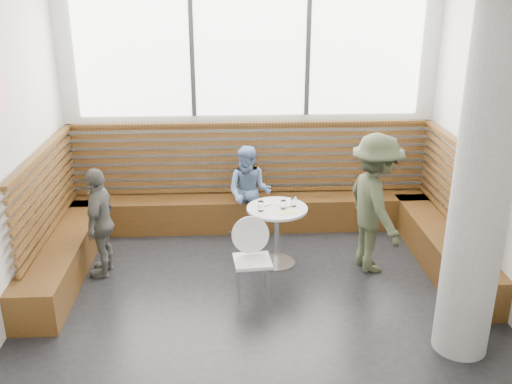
{
  "coord_description": "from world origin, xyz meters",
  "views": [
    {
      "loc": [
        -0.31,
        -5.04,
        3.31
      ],
      "look_at": [
        0.0,
        1.0,
        1.0
      ],
      "focal_mm": 40.0,
      "sensor_mm": 36.0,
      "label": 1
    }
  ],
  "objects_px": {
    "child_back": "(249,192)",
    "child_left": "(100,222)",
    "cafe_chair": "(252,252)",
    "adult_man": "(375,204)",
    "cafe_table": "(277,224)",
    "concrete_column": "(482,189)"
  },
  "relations": [
    {
      "from": "cafe_table",
      "to": "cafe_chair",
      "type": "height_order",
      "value": "cafe_chair"
    },
    {
      "from": "child_back",
      "to": "concrete_column",
      "type": "bearing_deg",
      "value": -38.7
    },
    {
      "from": "concrete_column",
      "to": "child_back",
      "type": "xyz_separation_m",
      "value": [
        -1.89,
        2.58,
        -0.98
      ]
    },
    {
      "from": "concrete_column",
      "to": "cafe_table",
      "type": "relative_size",
      "value": 4.31
    },
    {
      "from": "cafe_table",
      "to": "child_left",
      "type": "height_order",
      "value": "child_left"
    },
    {
      "from": "cafe_table",
      "to": "child_left",
      "type": "relative_size",
      "value": 0.57
    },
    {
      "from": "cafe_table",
      "to": "cafe_chair",
      "type": "bearing_deg",
      "value": -116.19
    },
    {
      "from": "adult_man",
      "to": "child_back",
      "type": "height_order",
      "value": "adult_man"
    },
    {
      "from": "cafe_chair",
      "to": "child_left",
      "type": "relative_size",
      "value": 0.66
    },
    {
      "from": "cafe_chair",
      "to": "child_back",
      "type": "distance_m",
      "value": 1.5
    },
    {
      "from": "cafe_table",
      "to": "cafe_chair",
      "type": "xyz_separation_m",
      "value": [
        -0.33,
        -0.66,
        -0.03
      ]
    },
    {
      "from": "cafe_table",
      "to": "child_back",
      "type": "relative_size",
      "value": 0.6
    },
    {
      "from": "cafe_table",
      "to": "adult_man",
      "type": "bearing_deg",
      "value": -8.0
    },
    {
      "from": "cafe_chair",
      "to": "adult_man",
      "type": "xyz_separation_m",
      "value": [
        1.45,
        0.5,
        0.33
      ]
    },
    {
      "from": "cafe_table",
      "to": "child_back",
      "type": "bearing_deg",
      "value": 109.76
    },
    {
      "from": "cafe_table",
      "to": "child_left",
      "type": "xyz_separation_m",
      "value": [
        -2.05,
        -0.11,
        0.12
      ]
    },
    {
      "from": "adult_man",
      "to": "cafe_chair",
      "type": "bearing_deg",
      "value": 98.87
    },
    {
      "from": "child_back",
      "to": "child_left",
      "type": "xyz_separation_m",
      "value": [
        -1.75,
        -0.94,
        0.03
      ]
    },
    {
      "from": "cafe_chair",
      "to": "cafe_table",
      "type": "bearing_deg",
      "value": 58.79
    },
    {
      "from": "cafe_table",
      "to": "child_back",
      "type": "distance_m",
      "value": 0.89
    },
    {
      "from": "concrete_column",
      "to": "adult_man",
      "type": "relative_size",
      "value": 1.93
    },
    {
      "from": "cafe_chair",
      "to": "adult_man",
      "type": "relative_size",
      "value": 0.52
    }
  ]
}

